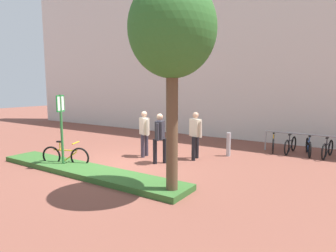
{
  "coord_description": "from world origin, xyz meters",
  "views": [
    {
      "loc": [
        6.31,
        -7.28,
        2.62
      ],
      "look_at": [
        0.4,
        1.81,
        1.14
      ],
      "focal_mm": 30.92,
      "sensor_mm": 36.0,
      "label": 1
    }
  ],
  "objects_px": {
    "parking_sign_post": "(61,120)",
    "tree_sidewalk": "(172,31)",
    "bike_rack_cluster": "(299,145)",
    "bollard_steel": "(229,144)",
    "person_shirt_blue": "(144,131)",
    "bike_at_sign": "(66,156)",
    "person_shirt_white": "(195,133)",
    "person_suited_navy": "(160,135)"
  },
  "relations": [
    {
      "from": "parking_sign_post",
      "to": "tree_sidewalk",
      "type": "bearing_deg",
      "value": -1.18
    },
    {
      "from": "bike_rack_cluster",
      "to": "bollard_steel",
      "type": "bearing_deg",
      "value": -140.5
    },
    {
      "from": "parking_sign_post",
      "to": "person_shirt_blue",
      "type": "height_order",
      "value": "parking_sign_post"
    },
    {
      "from": "bollard_steel",
      "to": "tree_sidewalk",
      "type": "bearing_deg",
      "value": -85.63
    },
    {
      "from": "parking_sign_post",
      "to": "bike_at_sign",
      "type": "xyz_separation_m",
      "value": [
        -0.09,
        0.16,
        -1.21
      ]
    },
    {
      "from": "bike_at_sign",
      "to": "bollard_steel",
      "type": "height_order",
      "value": "bollard_steel"
    },
    {
      "from": "bike_rack_cluster",
      "to": "person_shirt_white",
      "type": "height_order",
      "value": "person_shirt_white"
    },
    {
      "from": "bollard_steel",
      "to": "person_shirt_blue",
      "type": "relative_size",
      "value": 0.52
    },
    {
      "from": "person_shirt_blue",
      "to": "tree_sidewalk",
      "type": "bearing_deg",
      "value": -42.99
    },
    {
      "from": "parking_sign_post",
      "to": "bike_at_sign",
      "type": "height_order",
      "value": "parking_sign_post"
    },
    {
      "from": "bike_at_sign",
      "to": "bike_rack_cluster",
      "type": "xyz_separation_m",
      "value": [
        6.15,
        6.13,
        -0.0
      ]
    },
    {
      "from": "bike_at_sign",
      "to": "bollard_steel",
      "type": "distance_m",
      "value": 5.85
    },
    {
      "from": "person_suited_navy",
      "to": "parking_sign_post",
      "type": "bearing_deg",
      "value": -136.17
    },
    {
      "from": "parking_sign_post",
      "to": "person_suited_navy",
      "type": "bearing_deg",
      "value": 43.83
    },
    {
      "from": "bollard_steel",
      "to": "person_shirt_white",
      "type": "bearing_deg",
      "value": -126.57
    },
    {
      "from": "person_shirt_blue",
      "to": "parking_sign_post",
      "type": "bearing_deg",
      "value": -115.07
    },
    {
      "from": "bollard_steel",
      "to": "bike_rack_cluster",
      "type": "bearing_deg",
      "value": 39.5
    },
    {
      "from": "bike_rack_cluster",
      "to": "person_shirt_white",
      "type": "xyz_separation_m",
      "value": [
        -3.03,
        -2.93,
        0.64
      ]
    },
    {
      "from": "bike_at_sign",
      "to": "person_shirt_white",
      "type": "height_order",
      "value": "person_shirt_white"
    },
    {
      "from": "person_shirt_blue",
      "to": "person_suited_navy",
      "type": "bearing_deg",
      "value": -24.97
    },
    {
      "from": "bike_at_sign",
      "to": "bike_rack_cluster",
      "type": "bearing_deg",
      "value": 44.88
    },
    {
      "from": "parking_sign_post",
      "to": "bike_at_sign",
      "type": "relative_size",
      "value": 1.5
    },
    {
      "from": "person_shirt_white",
      "to": "bollard_steel",
      "type": "bearing_deg",
      "value": 53.43
    },
    {
      "from": "bollard_steel",
      "to": "person_shirt_blue",
      "type": "height_order",
      "value": "person_shirt_blue"
    },
    {
      "from": "tree_sidewalk",
      "to": "person_shirt_white",
      "type": "relative_size",
      "value": 2.92
    },
    {
      "from": "parking_sign_post",
      "to": "person_shirt_blue",
      "type": "bearing_deg",
      "value": 64.93
    },
    {
      "from": "person_suited_navy",
      "to": "bollard_steel",
      "type": "bearing_deg",
      "value": 55.32
    },
    {
      "from": "parking_sign_post",
      "to": "person_shirt_blue",
      "type": "distance_m",
      "value": 3.01
    },
    {
      "from": "parking_sign_post",
      "to": "person_suited_navy",
      "type": "height_order",
      "value": "parking_sign_post"
    },
    {
      "from": "person_shirt_blue",
      "to": "bike_rack_cluster",
      "type": "bearing_deg",
      "value": 36.9
    },
    {
      "from": "bike_rack_cluster",
      "to": "person_shirt_blue",
      "type": "height_order",
      "value": "person_shirt_blue"
    },
    {
      "from": "person_shirt_white",
      "to": "bike_rack_cluster",
      "type": "bearing_deg",
      "value": 44.06
    },
    {
      "from": "bike_at_sign",
      "to": "person_suited_navy",
      "type": "distance_m",
      "value": 3.19
    },
    {
      "from": "bollard_steel",
      "to": "person_shirt_white",
      "type": "height_order",
      "value": "person_shirt_white"
    },
    {
      "from": "bike_at_sign",
      "to": "tree_sidewalk",
      "type": "bearing_deg",
      "value": -3.34
    },
    {
      "from": "person_shirt_white",
      "to": "person_shirt_blue",
      "type": "distance_m",
      "value": 1.91
    },
    {
      "from": "person_shirt_white",
      "to": "bike_at_sign",
      "type": "bearing_deg",
      "value": -134.35
    },
    {
      "from": "parking_sign_post",
      "to": "bike_rack_cluster",
      "type": "height_order",
      "value": "parking_sign_post"
    },
    {
      "from": "person_suited_navy",
      "to": "person_shirt_blue",
      "type": "relative_size",
      "value": 1.0
    },
    {
      "from": "parking_sign_post",
      "to": "person_shirt_white",
      "type": "relative_size",
      "value": 1.38
    },
    {
      "from": "parking_sign_post",
      "to": "person_shirt_blue",
      "type": "relative_size",
      "value": 1.38
    },
    {
      "from": "tree_sidewalk",
      "to": "person_shirt_white",
      "type": "height_order",
      "value": "tree_sidewalk"
    }
  ]
}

